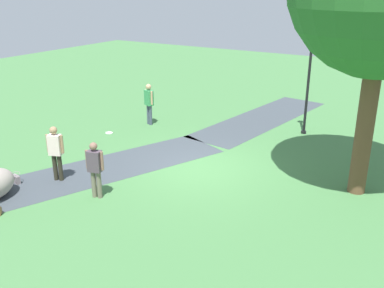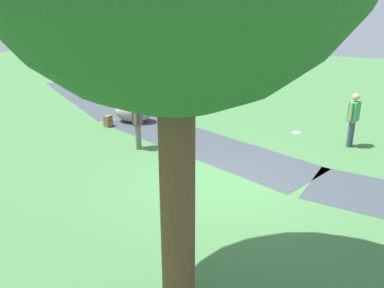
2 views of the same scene
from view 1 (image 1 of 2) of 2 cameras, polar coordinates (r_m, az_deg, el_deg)
ground_plane at (r=13.67m, az=1.21°, el=-3.24°), size 48.00×48.00×0.00m
footpath_segment_near at (r=18.99m, az=9.20°, el=3.35°), size 8.22×3.26×0.01m
footpath_segment_mid at (r=13.93m, az=-11.47°, el=-3.19°), size 8.20×5.06×0.01m
lamp_post at (r=16.83m, az=15.09°, el=8.71°), size 0.28×0.28×3.70m
woman_with_handbag at (r=13.13m, az=-17.45°, el=-0.71°), size 0.35×0.49×1.66m
man_near_boulder at (r=17.77m, az=-5.66°, el=5.60°), size 0.36×0.49×1.69m
passerby_on_path at (r=11.81m, az=-12.60°, el=-2.87°), size 0.32×0.51×1.58m
handbag_on_grass at (r=13.65m, az=-22.09°, el=-4.22°), size 0.32×0.34×0.31m
frisbee_on_grass at (r=17.19m, az=-10.82°, el=1.45°), size 0.28×0.28×0.02m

